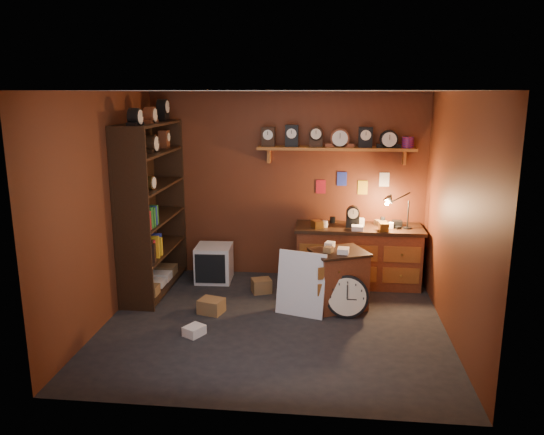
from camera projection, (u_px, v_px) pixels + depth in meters
The scene contains 11 objects.
floor at pixel (274, 324), 6.31m from camera, with size 4.00×4.00×0.00m, color black.
room_shell at pixel (279, 179), 6.01m from camera, with size 4.02×3.62×2.71m.
shelving_unit at pixel (150, 201), 7.16m from camera, with size 0.47×1.60×2.58m.
workbench at pixel (358, 252), 7.52m from camera, with size 1.77×0.66×1.36m.
low_cabinet at pixel (338, 277), 6.71m from camera, with size 0.83×0.78×0.84m.
big_round_clock at pixel (347, 297), 6.46m from camera, with size 0.53×0.17×0.53m.
white_panel at pixel (300, 314), 6.59m from camera, with size 0.61×0.03×0.81m, color silver.
mini_fridge at pixel (214, 263), 7.70m from camera, with size 0.52×0.54×0.52m.
floor_box_a at pixel (211, 306), 6.60m from camera, with size 0.29×0.24×0.18m, color brown.
floor_box_b at pixel (194, 331), 6.00m from camera, with size 0.18×0.22×0.11m, color white.
floor_box_c at pixel (261, 286), 7.28m from camera, with size 0.25×0.21×0.19m, color brown.
Camera 1 is at (0.60, -5.82, 2.69)m, focal length 35.00 mm.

